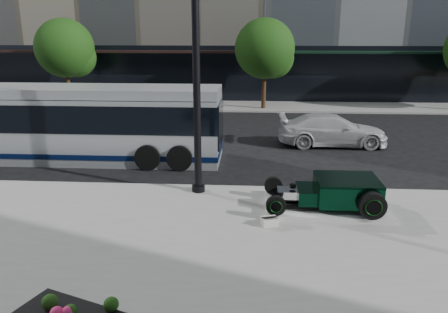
# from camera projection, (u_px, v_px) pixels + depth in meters

# --- Properties ---
(ground) EXTENTS (120.00, 120.00, 0.00)m
(ground) POSITION_uv_depth(u_px,v_px,m) (244.00, 170.00, 16.28)
(ground) COLOR black
(ground) RESTS_ON ground
(sidewalk_far) EXTENTS (70.00, 4.00, 0.12)m
(sidewalk_far) POSITION_uv_depth(u_px,v_px,m) (248.00, 106.00, 29.69)
(sidewalk_far) COLOR gray
(sidewalk_far) RESTS_ON ground
(street_trees) EXTENTS (29.80, 3.80, 5.70)m
(street_trees) POSITION_uv_depth(u_px,v_px,m) (267.00, 51.00, 27.70)
(street_trees) COLOR black
(street_trees) RESTS_ON sidewalk_far
(display_plinth) EXTENTS (3.40, 1.80, 0.15)m
(display_plinth) POSITION_uv_depth(u_px,v_px,m) (325.00, 207.00, 12.37)
(display_plinth) COLOR silver
(display_plinth) RESTS_ON sidewalk_near
(hot_rod) EXTENTS (3.22, 2.00, 0.81)m
(hot_rod) POSITION_uv_depth(u_px,v_px,m) (339.00, 191.00, 12.21)
(hot_rod) COLOR black
(hot_rod) RESTS_ON display_plinth
(info_plaque) EXTENTS (0.47, 0.40, 0.31)m
(info_plaque) POSITION_uv_depth(u_px,v_px,m) (270.00, 221.00, 11.39)
(info_plaque) COLOR silver
(info_plaque) RESTS_ON sidewalk_near
(lamppost) EXTENTS (0.41, 0.41, 7.49)m
(lamppost) POSITION_uv_depth(u_px,v_px,m) (197.00, 81.00, 12.89)
(lamppost) COLOR black
(lamppost) RESTS_ON sidewalk_near
(transit_bus) EXTENTS (12.12, 2.88, 2.92)m
(transit_bus) POSITION_uv_depth(u_px,v_px,m) (70.00, 123.00, 17.39)
(transit_bus) COLOR silver
(transit_bus) RESTS_ON ground
(white_sedan) EXTENTS (4.88, 2.07, 1.40)m
(white_sedan) POSITION_uv_depth(u_px,v_px,m) (332.00, 130.00, 19.66)
(white_sedan) COLOR silver
(white_sedan) RESTS_ON ground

